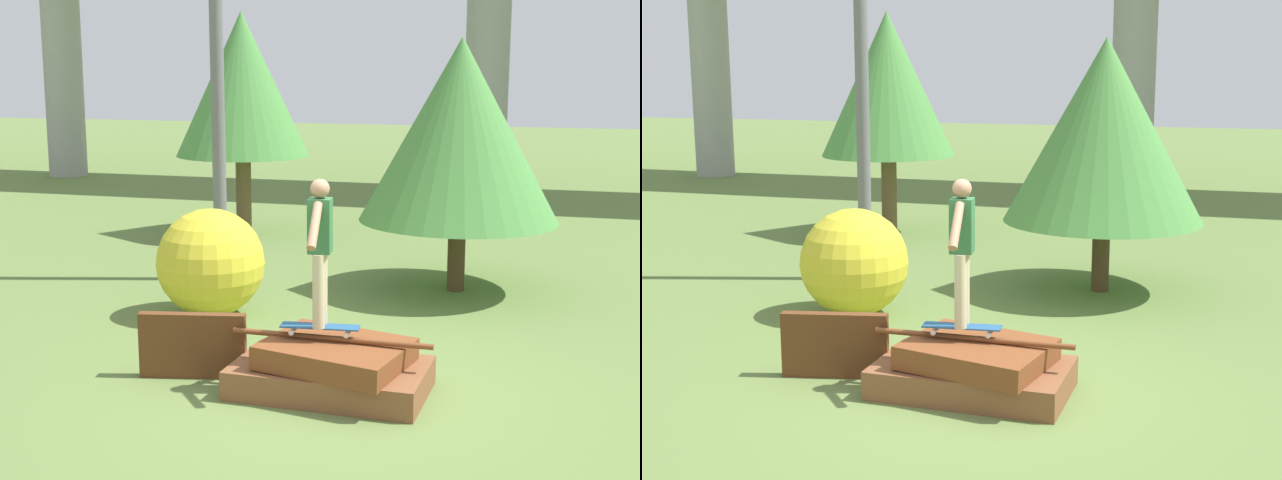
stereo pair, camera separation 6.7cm
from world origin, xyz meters
The scene contains 8 objects.
ground_plane centered at (0.00, 0.00, 0.00)m, with size 80.00×80.00×0.00m, color olive.
scrap_pile centered at (0.02, -0.01, 0.24)m, with size 2.04×1.32×0.58m.
scrap_plank_loose centered at (-1.49, 0.02, 0.34)m, with size 1.12×0.35×0.69m.
skateboard centered at (-0.11, 0.02, 0.66)m, with size 0.80×0.28×0.09m.
skater centered at (-0.11, 0.02, 1.50)m, with size 0.24×1.03×1.46m.
tree_behind_left centered at (0.66, 4.43, 2.30)m, with size 2.82×2.82×3.59m.
tree_behind_right centered at (-3.82, 7.69, 2.84)m, with size 2.51×2.51×4.19m.
bush_yellow_flowering centered at (-2.22, 2.25, 0.70)m, with size 1.40×1.40×1.40m.
Camera 1 is at (2.21, -8.13, 3.20)m, focal length 50.00 mm.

